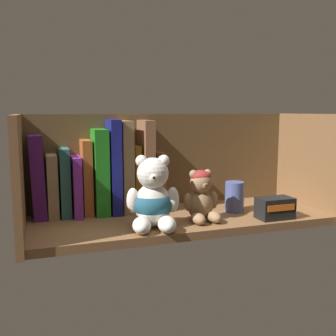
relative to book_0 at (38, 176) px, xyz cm
name	(u,v)px	position (x,y,z in cm)	size (l,w,h in cm)	color
shelf_board	(181,220)	(34.20, -11.07, -11.36)	(74.58, 26.61, 2.00)	brown
shelf_back_panel	(164,163)	(34.20, 2.84, 1.52)	(76.98, 1.20, 27.77)	brown
shelf_side_panel_left	(19,178)	(-3.89, -11.07, 1.52)	(1.60, 29.01, 27.77)	brown
shelf_side_panel_right	(308,164)	(72.29, -11.07, 1.52)	(1.60, 29.01, 27.77)	brown
book_0	(38,176)	(0.00, 0.00, 0.00)	(3.19, 10.55, 20.72)	#46155D
book_1	(52,185)	(3.37, 0.00, -2.45)	(2.59, 10.18, 15.83)	#8B734F
book_2	(64,182)	(6.38, 0.00, -1.68)	(2.49, 10.95, 17.36)	#285B55
book_3	(76,185)	(9.17, 0.00, -2.72)	(2.14, 13.91, 15.29)	#732897
book_4	(86,177)	(11.90, 0.00, -0.71)	(2.36, 10.21, 19.29)	#A55122
book_5	(99,171)	(15.31, 0.00, 0.64)	(3.51, 12.80, 22.00)	#1D791B
book_6	(112,166)	(18.84, 0.00, 1.84)	(2.61, 13.51, 24.40)	navy
book_7	(124,166)	(22.05, 0.00, 1.67)	(2.85, 11.94, 24.06)	#8F744C
book_8	(135,177)	(24.81, 0.00, -1.62)	(1.72, 9.78, 17.48)	brown
book_9	(144,165)	(27.49, 0.00, 1.72)	(2.68, 13.61, 24.16)	brown
book_10	(155,179)	(30.49, 0.00, -2.46)	(2.38, 12.67, 15.81)	#5C2F17
teddy_bear_larger	(153,199)	(24.70, -17.87, -3.79)	(12.61, 13.39, 16.72)	white
teddy_bear_smaller	(201,196)	(37.52, -15.98, -4.44)	(9.06, 9.16, 12.48)	#93704C
pillar_candle	(235,197)	(49.28, -11.12, -6.37)	(5.03, 5.03, 7.99)	#4C5B99
small_product_box	(275,208)	(55.54, -20.45, -7.72)	(8.84, 5.41, 5.28)	black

